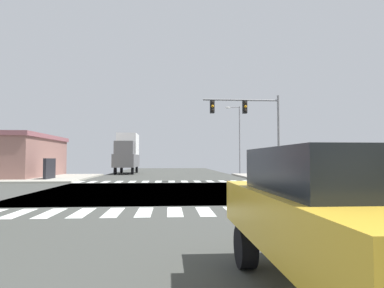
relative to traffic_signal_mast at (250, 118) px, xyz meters
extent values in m
cube|color=#3F413D|center=(-6.36, -6.92, -5.00)|extent=(14.00, 90.00, 0.05)
cube|color=#3F413D|center=(-6.36, -6.92, -5.00)|extent=(90.00, 12.00, 0.05)
cube|color=#A09B91|center=(6.64, 5.08, -4.90)|extent=(12.00, 12.00, 0.14)
cube|color=#A3A194|center=(-19.36, 5.08, -4.90)|extent=(12.00, 12.00, 0.14)
cube|color=white|center=(-11.11, -14.22, -4.97)|extent=(0.50, 2.00, 0.01)
cube|color=white|center=(-10.11, -14.22, -4.97)|extent=(0.50, 2.00, 0.01)
cube|color=white|center=(-9.11, -14.22, -4.97)|extent=(0.50, 2.00, 0.01)
cube|color=white|center=(-8.11, -14.22, -4.97)|extent=(0.50, 2.00, 0.01)
cube|color=white|center=(-7.11, -14.22, -4.97)|extent=(0.50, 2.00, 0.01)
cube|color=white|center=(-6.11, -14.22, -4.97)|extent=(0.50, 2.00, 0.01)
cube|color=white|center=(-5.11, -14.22, -4.97)|extent=(0.50, 2.00, 0.01)
cube|color=white|center=(-4.11, -14.22, -4.97)|extent=(0.50, 2.00, 0.01)
cube|color=white|center=(-3.11, -14.22, -4.97)|extent=(0.50, 2.00, 0.01)
cube|color=white|center=(-2.11, -14.22, -4.97)|extent=(0.50, 2.00, 0.01)
cube|color=white|center=(-1.11, -14.22, -4.97)|extent=(0.50, 2.00, 0.01)
cube|color=white|center=(-0.11, -14.22, -4.97)|extent=(0.50, 2.00, 0.01)
cube|color=white|center=(-13.11, 0.38, -4.97)|extent=(0.50, 2.00, 0.01)
cube|color=white|center=(-12.11, 0.38, -4.97)|extent=(0.50, 2.00, 0.01)
cube|color=white|center=(-11.11, 0.38, -4.97)|extent=(0.50, 2.00, 0.01)
cube|color=white|center=(-10.11, 0.38, -4.97)|extent=(0.50, 2.00, 0.01)
cube|color=white|center=(-9.11, 0.38, -4.97)|extent=(0.50, 2.00, 0.01)
cube|color=white|center=(-8.11, 0.38, -4.97)|extent=(0.50, 2.00, 0.01)
cube|color=white|center=(-7.11, 0.38, -4.97)|extent=(0.50, 2.00, 0.01)
cube|color=white|center=(-6.11, 0.38, -4.97)|extent=(0.50, 2.00, 0.01)
cube|color=white|center=(-5.11, 0.38, -4.97)|extent=(0.50, 2.00, 0.01)
cube|color=white|center=(-4.11, 0.38, -4.97)|extent=(0.50, 2.00, 0.01)
cube|color=white|center=(-3.11, 0.38, -4.97)|extent=(0.50, 2.00, 0.01)
cube|color=white|center=(-2.11, 0.38, -4.97)|extent=(0.50, 2.00, 0.01)
cube|color=white|center=(-1.11, 0.38, -4.97)|extent=(0.50, 2.00, 0.01)
cube|color=white|center=(-0.11, 0.38, -4.97)|extent=(0.50, 2.00, 0.01)
cylinder|color=gray|center=(2.29, 0.02, -1.59)|extent=(0.20, 0.20, 6.76)
cylinder|color=gray|center=(-0.70, 0.02, 1.39)|extent=(5.97, 0.14, 0.14)
cube|color=black|center=(-0.40, 0.02, 0.84)|extent=(0.32, 0.40, 1.00)
sphere|color=black|center=(-0.40, -0.22, 1.15)|extent=(0.22, 0.22, 0.22)
sphere|color=orange|center=(-0.40, -0.22, 0.84)|extent=(0.22, 0.22, 0.22)
sphere|color=black|center=(-0.40, -0.22, 0.53)|extent=(0.22, 0.22, 0.22)
cube|color=black|center=(-2.97, 0.02, 0.84)|extent=(0.32, 0.40, 1.00)
sphere|color=black|center=(-2.97, -0.22, 1.15)|extent=(0.22, 0.22, 0.22)
sphere|color=orange|center=(-2.97, -0.22, 0.84)|extent=(0.22, 0.22, 0.22)
sphere|color=black|center=(-2.97, -0.22, 0.53)|extent=(0.22, 0.22, 0.22)
cylinder|color=gray|center=(2.03, 13.02, -0.99)|extent=(0.16, 0.16, 7.97)
cylinder|color=gray|center=(1.33, 13.02, 2.90)|extent=(1.40, 0.10, 0.10)
ellipsoid|color=silver|center=(0.63, 13.02, 2.85)|extent=(0.60, 0.32, 0.20)
cube|color=black|center=(-16.06, 2.50, -4.07)|extent=(0.24, 2.20, 1.80)
cylinder|color=black|center=(3.34, -9.63, -4.60)|extent=(0.74, 0.26, 0.74)
cylinder|color=black|center=(-5.08, -19.88, -4.63)|extent=(0.26, 0.68, 0.68)
cylinder|color=black|center=(-3.64, -19.88, -4.63)|extent=(0.26, 0.68, 0.68)
cube|color=gold|center=(-4.36, -21.34, -3.96)|extent=(1.80, 4.30, 0.66)
cube|color=black|center=(-4.36, -21.34, -3.36)|extent=(1.55, 2.24, 0.54)
cylinder|color=black|center=(-10.40, 12.24, -4.57)|extent=(0.26, 0.80, 0.80)
cylinder|color=black|center=(-12.32, 12.24, -4.57)|extent=(0.26, 0.80, 0.80)
cylinder|color=black|center=(-10.40, 17.13, -4.57)|extent=(0.26, 0.80, 0.80)
cylinder|color=black|center=(-12.32, 17.13, -4.57)|extent=(0.26, 0.80, 0.80)
cube|color=#5B595A|center=(-11.36, 14.69, -3.43)|extent=(2.40, 7.20, 1.49)
cube|color=white|center=(-11.36, 15.77, -1.40)|extent=(2.30, 4.18, 2.56)
cube|color=#5B595A|center=(-11.36, 12.53, -1.94)|extent=(2.11, 2.02, 1.49)
camera|label=1|loc=(-6.31, -25.13, -3.23)|focal=30.71mm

